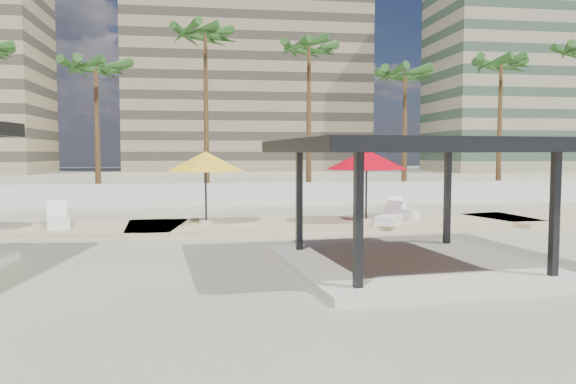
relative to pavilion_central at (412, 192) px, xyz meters
name	(u,v)px	position (x,y,z in m)	size (l,w,h in m)	color
ground	(327,260)	(-1.80, 1.37, -1.88)	(200.00, 200.00, 0.00)	tan
promenade	(334,221)	(0.20, 9.03, -1.82)	(44.45, 7.97, 0.24)	#C6B284
boundary_wall	(263,194)	(-1.80, 17.37, -1.28)	(56.00, 0.30, 1.20)	silver
building_mid	(247,83)	(2.20, 79.37, 12.39)	(38.00, 16.00, 30.40)	#847259
building_east	(539,59)	(46.20, 67.37, 15.39)	(32.00, 15.00, 36.40)	gray
pavilion_central	(412,192)	(0.00, 0.00, 0.00)	(6.73, 6.73, 3.14)	beige
umbrella_b	(206,162)	(-4.92, 8.09, 0.62)	(3.92, 3.92, 2.70)	beige
umbrella_c	(367,160)	(1.13, 7.65, 0.69)	(3.98, 3.98, 2.78)	beige
lounger_a	(58,220)	(-10.25, 8.22, -1.49)	(1.28, 2.35, 0.85)	white
lounger_b	(389,218)	(1.92, 7.21, -1.51)	(1.64, 2.09, 0.78)	white
lounger_c	(403,212)	(3.19, 9.22, -1.51)	(0.69, 2.04, 0.77)	white
palm_c	(96,72)	(-10.80, 19.47, 5.39)	(3.00, 3.00, 8.37)	brown
palm_d	(205,41)	(-4.80, 20.27, 7.42)	(3.00, 3.00, 10.54)	brown
palm_e	(309,54)	(1.20, 19.77, 6.73)	(3.00, 3.00, 9.80)	brown
palm_f	(405,79)	(7.20, 19.97, 5.43)	(3.00, 3.00, 8.42)	brown
palm_g	(501,69)	(13.20, 19.57, 6.12)	(3.00, 3.00, 9.15)	brown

